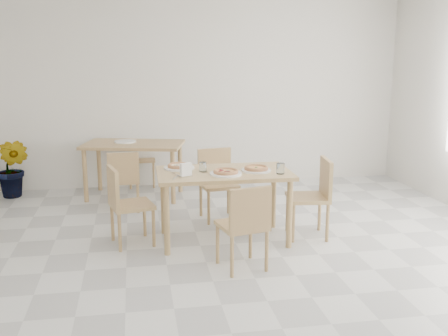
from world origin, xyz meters
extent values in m
plane|color=silver|center=(0.00, 0.00, 0.00)|extent=(7.00, 7.00, 0.00)
plane|color=silver|center=(0.00, 3.50, 1.40)|extent=(6.00, 0.00, 6.00)
cube|color=tan|center=(-0.10, 1.00, 0.73)|extent=(1.39, 0.79, 0.04)
cylinder|color=tan|center=(-0.73, 0.69, 0.35)|extent=(0.06, 0.06, 0.71)
cylinder|color=tan|center=(0.51, 0.68, 0.35)|extent=(0.06, 0.06, 0.71)
cylinder|color=tan|center=(-0.72, 1.33, 0.35)|extent=(0.06, 0.06, 0.71)
cylinder|color=tan|center=(0.52, 1.32, 0.35)|extent=(0.06, 0.06, 0.71)
cube|color=tan|center=(-0.07, 0.26, 0.41)|extent=(0.48, 0.48, 0.04)
cube|color=tan|center=(-0.03, 0.09, 0.62)|extent=(0.40, 0.12, 0.38)
cylinder|color=tan|center=(0.06, 0.47, 0.19)|extent=(0.03, 0.03, 0.39)
cylinder|color=tan|center=(-0.27, 0.39, 0.19)|extent=(0.03, 0.03, 0.39)
cylinder|color=tan|center=(0.14, 0.13, 0.19)|extent=(0.03, 0.03, 0.39)
cylinder|color=tan|center=(-0.20, 0.06, 0.19)|extent=(0.03, 0.03, 0.39)
cube|color=tan|center=(-0.04, 1.72, 0.42)|extent=(0.46, 0.46, 0.04)
cube|color=tan|center=(-0.06, 1.91, 0.63)|extent=(0.41, 0.09, 0.39)
cylinder|color=tan|center=(-0.19, 1.53, 0.20)|extent=(0.04, 0.04, 0.40)
cylinder|color=tan|center=(0.16, 1.57, 0.20)|extent=(0.04, 0.04, 0.40)
cylinder|color=tan|center=(-0.24, 1.88, 0.20)|extent=(0.04, 0.04, 0.40)
cylinder|color=tan|center=(0.11, 1.92, 0.20)|extent=(0.04, 0.04, 0.40)
cube|color=tan|center=(-1.06, 1.06, 0.42)|extent=(0.49, 0.49, 0.04)
cube|color=tan|center=(-1.24, 1.02, 0.63)|extent=(0.13, 0.40, 0.39)
cylinder|color=tan|center=(-0.85, 0.93, 0.20)|extent=(0.03, 0.03, 0.40)
cylinder|color=tan|center=(-0.93, 1.27, 0.20)|extent=(0.03, 0.03, 0.40)
cylinder|color=tan|center=(-1.18, 0.85, 0.20)|extent=(0.03, 0.03, 0.40)
cylinder|color=tan|center=(-1.27, 1.19, 0.20)|extent=(0.03, 0.03, 0.40)
cube|color=tan|center=(0.80, 0.97, 0.43)|extent=(0.47, 0.47, 0.04)
cube|color=tan|center=(0.99, 0.95, 0.65)|extent=(0.09, 0.42, 0.40)
cylinder|color=tan|center=(0.64, 1.17, 0.21)|extent=(0.04, 0.04, 0.41)
cylinder|color=tan|center=(0.60, 0.81, 0.21)|extent=(0.04, 0.04, 0.41)
cylinder|color=tan|center=(1.00, 1.13, 0.21)|extent=(0.04, 0.04, 0.41)
cylinder|color=tan|center=(0.96, 0.77, 0.21)|extent=(0.04, 0.04, 0.41)
cylinder|color=white|center=(0.23, 0.96, 0.76)|extent=(0.31, 0.31, 0.02)
cylinder|color=white|center=(-0.55, 1.21, 0.76)|extent=(0.32, 0.32, 0.02)
cylinder|color=white|center=(-0.11, 0.86, 0.76)|extent=(0.32, 0.32, 0.02)
cylinder|color=tan|center=(0.23, 0.96, 0.77)|extent=(0.33, 0.33, 0.01)
torus|color=tan|center=(0.23, 0.96, 0.78)|extent=(0.33, 0.33, 0.03)
cylinder|color=orange|center=(0.23, 0.96, 0.78)|extent=(0.25, 0.25, 0.01)
ellipsoid|color=#215413|center=(0.23, 0.96, 0.79)|extent=(0.05, 0.05, 0.01)
cylinder|color=tan|center=(-0.55, 1.21, 0.77)|extent=(0.27, 0.27, 0.01)
torus|color=tan|center=(-0.55, 1.21, 0.78)|extent=(0.27, 0.27, 0.03)
cylinder|color=white|center=(-0.55, 1.21, 0.78)|extent=(0.20, 0.20, 0.01)
cylinder|color=tan|center=(-0.11, 0.86, 0.77)|extent=(0.30, 0.30, 0.01)
torus|color=tan|center=(-0.11, 0.86, 0.78)|extent=(0.30, 0.30, 0.03)
cylinder|color=orange|center=(-0.11, 0.86, 0.78)|extent=(0.23, 0.23, 0.01)
cylinder|color=white|center=(0.44, 0.80, 0.80)|extent=(0.08, 0.08, 0.11)
cylinder|color=white|center=(-0.32, 1.03, 0.80)|extent=(0.08, 0.08, 0.10)
cube|color=silver|center=(-0.52, 0.83, 0.76)|extent=(0.14, 0.10, 0.01)
cube|color=white|center=(-0.52, 0.83, 0.83)|extent=(0.12, 0.09, 0.12)
cube|color=silver|center=(-0.60, 0.93, 0.75)|extent=(0.08, 0.19, 0.01)
cube|color=silver|center=(-0.62, 0.81, 0.75)|extent=(0.08, 0.19, 0.01)
cube|color=tan|center=(-1.02, 2.90, 0.73)|extent=(1.45, 1.05, 0.04)
cylinder|color=tan|center=(-1.67, 2.75, 0.35)|extent=(0.06, 0.06, 0.71)
cylinder|color=tan|center=(-0.53, 2.46, 0.35)|extent=(0.06, 0.06, 0.71)
cylinder|color=tan|center=(-1.52, 3.34, 0.35)|extent=(0.06, 0.06, 0.71)
cylinder|color=tan|center=(-0.38, 3.05, 0.35)|extent=(0.06, 0.06, 0.71)
cube|color=tan|center=(-1.15, 2.30, 0.39)|extent=(0.38, 0.38, 0.04)
cube|color=tan|center=(-1.15, 2.13, 0.59)|extent=(0.38, 0.04, 0.36)
cylinder|color=tan|center=(-0.99, 2.46, 0.19)|extent=(0.03, 0.03, 0.37)
cylinder|color=tan|center=(-1.31, 2.46, 0.19)|extent=(0.03, 0.03, 0.37)
cylinder|color=tan|center=(-0.99, 2.13, 0.19)|extent=(0.03, 0.03, 0.37)
cylinder|color=tan|center=(-1.31, 2.14, 0.19)|extent=(0.03, 0.03, 0.37)
cube|color=tan|center=(-0.91, 3.49, 0.40)|extent=(0.39, 0.39, 0.04)
cube|color=tan|center=(-0.91, 3.67, 0.61)|extent=(0.39, 0.04, 0.37)
cylinder|color=tan|center=(-1.08, 3.32, 0.19)|extent=(0.03, 0.03, 0.38)
cylinder|color=tan|center=(-0.74, 3.33, 0.19)|extent=(0.03, 0.03, 0.38)
cylinder|color=tan|center=(-1.08, 3.66, 0.19)|extent=(0.03, 0.03, 0.38)
cylinder|color=tan|center=(-0.75, 3.66, 0.19)|extent=(0.03, 0.03, 0.38)
cylinder|color=white|center=(-1.13, 2.99, 0.76)|extent=(0.29, 0.29, 0.02)
imported|color=#217021|center=(-2.65, 3.15, 0.41)|extent=(0.55, 0.50, 0.81)
camera|label=1|loc=(-1.01, -4.20, 1.96)|focal=42.00mm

